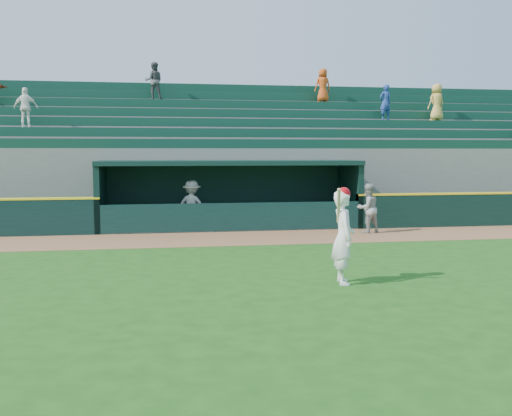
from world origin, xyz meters
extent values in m
plane|color=#1D4D13|center=(0.00, 0.00, 0.00)|extent=(120.00, 120.00, 0.00)
cube|color=brown|center=(0.00, 4.90, 0.01)|extent=(40.00, 3.00, 0.01)
imported|color=#A0A09B|center=(4.50, 5.45, 0.85)|extent=(0.97, 0.84, 1.70)
imported|color=#A7A6A1|center=(-1.42, 7.07, 0.89)|extent=(1.30, 1.00, 1.77)
cube|color=slate|center=(0.00, 7.70, 0.02)|extent=(9.00, 2.60, 0.04)
cube|color=black|center=(-4.60, 7.70, 1.15)|extent=(0.20, 2.60, 2.30)
cube|color=black|center=(4.60, 7.70, 1.15)|extent=(0.20, 2.60, 2.30)
cube|color=black|center=(0.00, 9.00, 1.15)|extent=(9.40, 0.20, 2.30)
cube|color=black|center=(0.00, 7.70, 2.38)|extent=(9.40, 2.80, 0.16)
cube|color=black|center=(0.00, 6.48, 0.50)|extent=(9.00, 0.16, 1.00)
cube|color=brown|center=(0.00, 8.50, 0.25)|extent=(8.40, 0.45, 0.10)
cube|color=slate|center=(0.00, 9.53, 1.46)|extent=(34.00, 0.85, 2.91)
cube|color=#0F3828|center=(0.00, 9.41, 3.09)|extent=(34.00, 0.60, 0.36)
cube|color=slate|center=(0.00, 10.38, 1.68)|extent=(34.00, 0.85, 3.36)
cube|color=#0F3828|center=(0.00, 10.26, 3.54)|extent=(34.00, 0.60, 0.36)
cube|color=slate|center=(0.00, 11.22, 1.91)|extent=(34.00, 0.85, 3.81)
cube|color=#0F3828|center=(0.00, 11.11, 3.99)|extent=(34.00, 0.60, 0.36)
cube|color=slate|center=(0.00, 12.07, 2.13)|extent=(34.00, 0.85, 4.26)
cube|color=#0F3828|center=(0.00, 11.96, 4.44)|extent=(34.00, 0.60, 0.36)
cube|color=slate|center=(0.00, 12.93, 2.35)|extent=(34.00, 0.85, 4.71)
cube|color=#0F3828|center=(0.00, 12.81, 4.89)|extent=(34.00, 0.60, 0.36)
cube|color=slate|center=(0.00, 13.78, 2.58)|extent=(34.00, 0.85, 5.16)
cube|color=#0F3828|center=(0.00, 13.66, 5.34)|extent=(34.00, 0.60, 0.36)
cube|color=slate|center=(0.00, 14.62, 2.80)|extent=(34.00, 0.85, 5.61)
cube|color=#0F3828|center=(0.00, 14.51, 5.79)|extent=(34.00, 0.60, 0.36)
cube|color=slate|center=(0.00, 15.20, 2.80)|extent=(34.50, 0.30, 5.61)
imported|color=#CE4A16|center=(4.95, 12.83, 5.84)|extent=(0.82, 0.59, 1.54)
imported|color=white|center=(-7.59, 10.28, 4.48)|extent=(0.91, 0.40, 1.53)
imported|color=#26418E|center=(7.33, 11.12, 4.95)|extent=(0.64, 0.50, 1.56)
imported|color=#4B4B4B|center=(-2.75, 12.83, 5.89)|extent=(0.82, 0.65, 1.63)
imported|color=gold|center=(9.74, 11.12, 4.99)|extent=(0.91, 0.70, 1.65)
imported|color=white|center=(1.31, -1.72, 0.99)|extent=(0.54, 0.76, 1.97)
sphere|color=#B50A0F|center=(1.31, -1.72, 1.90)|extent=(0.27, 0.27, 0.27)
cylinder|color=tan|center=(1.13, -1.94, 1.67)|extent=(0.21, 0.51, 0.76)
camera|label=1|loc=(-2.38, -13.09, 2.75)|focal=40.00mm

